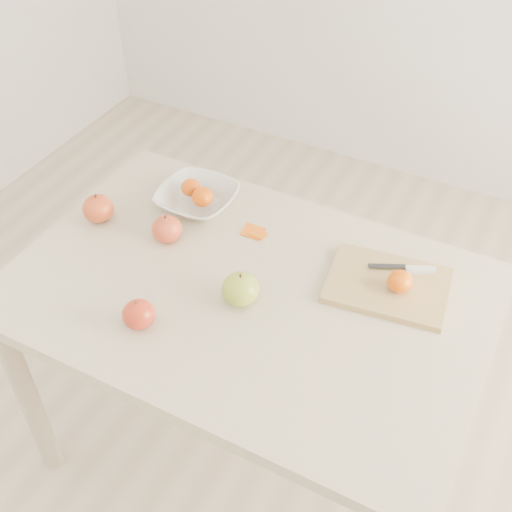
% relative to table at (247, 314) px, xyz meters
% --- Properties ---
extents(ground, '(3.50, 3.50, 0.00)m').
position_rel_table_xyz_m(ground, '(0.00, 0.00, -0.65)').
color(ground, '#C6B293').
rests_on(ground, ground).
extents(table, '(1.20, 0.80, 0.75)m').
position_rel_table_xyz_m(table, '(0.00, 0.00, 0.00)').
color(table, beige).
rests_on(table, ground).
extents(cutting_board, '(0.32, 0.26, 0.02)m').
position_rel_table_xyz_m(cutting_board, '(0.31, 0.17, 0.11)').
color(cutting_board, tan).
rests_on(cutting_board, table).
extents(board_tangerine, '(0.06, 0.06, 0.05)m').
position_rel_table_xyz_m(board_tangerine, '(0.34, 0.16, 0.14)').
color(board_tangerine, '#D54C07').
rests_on(board_tangerine, cutting_board).
extents(fruit_bowl, '(0.22, 0.22, 0.05)m').
position_rel_table_xyz_m(fruit_bowl, '(-0.29, 0.23, 0.13)').
color(fruit_bowl, silver).
rests_on(fruit_bowl, table).
extents(bowl_tangerine_near, '(0.06, 0.06, 0.05)m').
position_rel_table_xyz_m(bowl_tangerine_near, '(-0.31, 0.24, 0.15)').
color(bowl_tangerine_near, '#C73707').
rests_on(bowl_tangerine_near, fruit_bowl).
extents(bowl_tangerine_far, '(0.06, 0.06, 0.05)m').
position_rel_table_xyz_m(bowl_tangerine_far, '(-0.26, 0.21, 0.15)').
color(bowl_tangerine_far, orange).
rests_on(bowl_tangerine_far, fruit_bowl).
extents(orange_peel_a, '(0.06, 0.05, 0.01)m').
position_rel_table_xyz_m(orange_peel_a, '(-0.09, 0.20, 0.10)').
color(orange_peel_a, orange).
rests_on(orange_peel_a, table).
extents(orange_peel_b, '(0.05, 0.04, 0.01)m').
position_rel_table_xyz_m(orange_peel_b, '(-0.07, 0.20, 0.10)').
color(orange_peel_b, orange).
rests_on(orange_peel_b, table).
extents(paring_knife, '(0.16, 0.08, 0.01)m').
position_rel_table_xyz_m(paring_knife, '(0.36, 0.24, 0.12)').
color(paring_knife, white).
rests_on(paring_knife, cutting_board).
extents(apple_green, '(0.09, 0.09, 0.08)m').
position_rel_table_xyz_m(apple_green, '(0.01, -0.04, 0.14)').
color(apple_green, olive).
rests_on(apple_green, table).
extents(apple_red_b, '(0.09, 0.09, 0.08)m').
position_rel_table_xyz_m(apple_red_b, '(-0.50, 0.05, 0.14)').
color(apple_red_b, maroon).
rests_on(apple_red_b, table).
extents(apple_red_a, '(0.08, 0.08, 0.08)m').
position_rel_table_xyz_m(apple_red_a, '(-0.28, 0.06, 0.14)').
color(apple_red_a, maroon).
rests_on(apple_red_a, table).
extents(apple_red_c, '(0.08, 0.08, 0.07)m').
position_rel_table_xyz_m(apple_red_c, '(-0.17, -0.22, 0.13)').
color(apple_red_c, '#92030C').
rests_on(apple_red_c, table).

